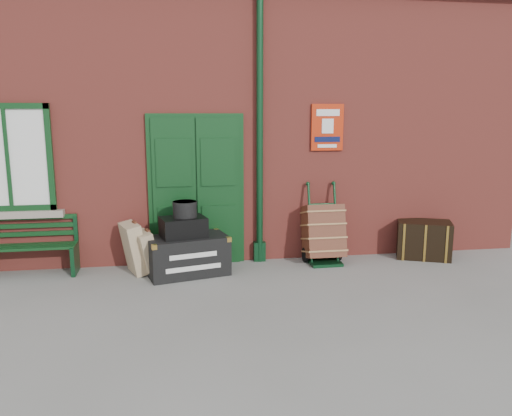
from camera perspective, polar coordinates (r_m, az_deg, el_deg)
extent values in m
plane|color=gray|center=(6.38, -3.30, -9.99)|extent=(80.00, 80.00, 0.00)
cube|color=#AC4237|center=(9.46, -5.61, 9.15)|extent=(10.00, 4.00, 4.00)
cube|color=#38302B|center=(9.65, -5.86, 22.02)|extent=(10.30, 4.30, 0.30)
cube|color=#0E3616|center=(7.50, -6.81, 1.79)|extent=(1.42, 0.12, 2.32)
cube|color=white|center=(7.77, -26.51, 5.14)|extent=(1.20, 0.08, 1.50)
cylinder|color=#0C3219|center=(7.47, 0.44, 8.78)|extent=(0.10, 0.10, 4.00)
cube|color=red|center=(7.76, 8.15, 9.11)|extent=(0.50, 0.03, 0.70)
cube|color=#0E3616|center=(7.73, -24.95, -4.06)|extent=(1.39, 0.38, 0.04)
cube|color=#0E3616|center=(7.86, -24.72, -1.85)|extent=(1.39, 0.05, 0.37)
cube|color=#0C3219|center=(7.63, -19.98, -5.50)|extent=(0.06, 0.42, 0.42)
cube|color=black|center=(7.17, -7.82, -5.39)|extent=(1.22, 0.86, 0.55)
cube|color=black|center=(7.07, -8.31, -2.16)|extent=(0.70, 0.58, 0.28)
cylinder|color=black|center=(7.05, -8.13, -0.13)|extent=(0.40, 0.40, 0.22)
cube|color=tan|center=(7.34, -13.74, -4.46)|extent=(0.48, 0.59, 0.74)
cube|color=tan|center=(7.25, -12.36, -5.02)|extent=(0.45, 0.54, 0.64)
cube|color=#0C3219|center=(7.69, 7.93, -6.25)|extent=(0.47, 0.34, 0.05)
cylinder|color=#0C3219|center=(7.64, 6.20, -1.79)|extent=(0.04, 0.33, 1.19)
cylinder|color=#0C3219|center=(7.76, 9.12, -1.67)|extent=(0.04, 0.33, 1.19)
cylinder|color=black|center=(7.76, 5.62, -5.35)|extent=(0.05, 0.22, 0.22)
cylinder|color=black|center=(7.91, 9.43, -5.13)|extent=(0.05, 0.22, 0.22)
cube|color=brown|center=(7.70, 7.69, -2.64)|extent=(0.58, 0.63, 0.88)
cube|color=black|center=(8.36, 18.61, -3.42)|extent=(0.95, 0.80, 0.58)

